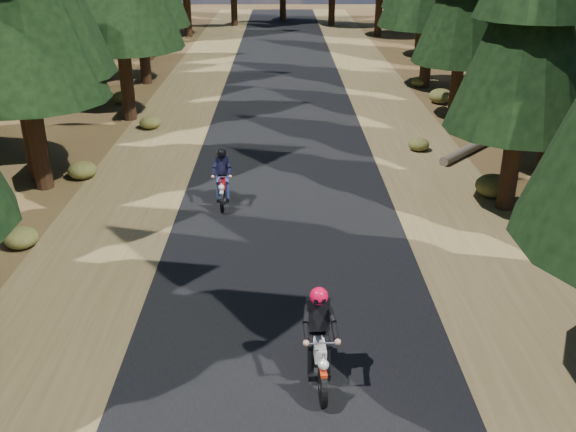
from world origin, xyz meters
name	(u,v)px	position (x,y,z in m)	size (l,w,h in m)	color
ground	(289,291)	(0.00, 0.00, 0.00)	(120.00, 120.00, 0.00)	#402A17
road	(287,201)	(0.00, 5.00, 0.01)	(6.00, 100.00, 0.01)	black
shoulder_l	(125,202)	(-4.60, 5.00, 0.00)	(3.20, 100.00, 0.01)	brown
shoulder_r	(448,201)	(4.60, 5.00, 0.00)	(3.20, 100.00, 0.01)	brown
log_near	(486,141)	(7.23, 10.27, 0.16)	(0.32, 0.32, 6.24)	#4C4233
understory_shrubs	(302,150)	(0.55, 8.90, 0.28)	(15.25, 24.98, 0.65)	#474C1E
rider_lead	(319,352)	(0.47, -2.96, 0.57)	(0.68, 1.94, 1.70)	beige
rider_follow	(223,186)	(-1.79, 4.86, 0.53)	(0.60, 1.78, 1.57)	#A60B16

